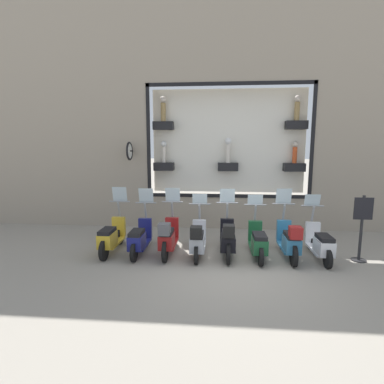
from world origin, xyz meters
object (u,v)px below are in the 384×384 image
(scooter_silver_4, at_px, (198,240))
(shop_sign_post, at_px, (362,226))
(scooter_teal_1, at_px, (289,241))
(scooter_red_5, at_px, (168,237))
(scooter_green_2, at_px, (258,242))
(scooter_yellow_7, at_px, (111,237))
(scooter_navy_6, at_px, (140,238))
(scooter_white_0, at_px, (320,244))
(scooter_black_3, at_px, (228,239))

(scooter_silver_4, bearing_deg, shop_sign_post, -89.30)
(scooter_teal_1, xyz_separation_m, scooter_red_5, (0.00, 3.11, 0.00))
(scooter_teal_1, distance_m, scooter_green_2, 0.78)
(scooter_yellow_7, bearing_deg, scooter_navy_6, -90.36)
(scooter_white_0, distance_m, scooter_navy_6, 4.67)
(scooter_black_3, relative_size, scooter_navy_6, 1.01)
(scooter_black_3, height_order, scooter_silver_4, scooter_black_3)
(scooter_teal_1, relative_size, scooter_navy_6, 1.01)
(scooter_green_2, bearing_deg, scooter_navy_6, 89.91)
(scooter_red_5, bearing_deg, scooter_silver_4, -91.50)
(scooter_white_0, height_order, scooter_navy_6, scooter_navy_6)
(scooter_green_2, bearing_deg, scooter_yellow_7, 89.85)
(scooter_yellow_7, relative_size, shop_sign_post, 1.08)
(scooter_green_2, bearing_deg, scooter_white_0, -89.99)
(scooter_white_0, height_order, scooter_black_3, scooter_black_3)
(scooter_black_3, bearing_deg, scooter_green_2, -86.60)
(scooter_green_2, height_order, shop_sign_post, shop_sign_post)
(scooter_black_3, relative_size, scooter_red_5, 1.00)
(scooter_teal_1, xyz_separation_m, shop_sign_post, (0.03, -1.74, 0.41))
(scooter_silver_4, relative_size, scooter_yellow_7, 0.99)
(scooter_teal_1, height_order, scooter_green_2, scooter_teal_1)
(scooter_white_0, height_order, scooter_silver_4, scooter_white_0)
(scooter_silver_4, xyz_separation_m, scooter_navy_6, (0.07, 1.56, -0.03))
(shop_sign_post, bearing_deg, scooter_red_5, 90.35)
(scooter_black_3, height_order, scooter_red_5, scooter_red_5)
(scooter_yellow_7, height_order, shop_sign_post, scooter_yellow_7)
(scooter_black_3, xyz_separation_m, scooter_yellow_7, (0.06, 3.11, -0.05))
(scooter_red_5, bearing_deg, scooter_yellow_7, 87.96)
(scooter_black_3, height_order, shop_sign_post, scooter_black_3)
(scooter_navy_6, bearing_deg, scooter_white_0, -90.06)
(scooter_black_3, xyz_separation_m, shop_sign_post, (0.03, -3.30, 0.41))
(scooter_green_2, height_order, scooter_black_3, scooter_black_3)
(scooter_silver_4, bearing_deg, scooter_teal_1, -89.54)
(scooter_green_2, height_order, scooter_navy_6, scooter_navy_6)
(scooter_green_2, distance_m, scooter_black_3, 0.78)
(scooter_black_3, distance_m, shop_sign_post, 3.32)
(shop_sign_post, bearing_deg, scooter_silver_4, 90.70)
(scooter_red_5, xyz_separation_m, scooter_yellow_7, (0.06, 1.56, -0.05))
(scooter_black_3, relative_size, scooter_silver_4, 1.01)
(scooter_silver_4, relative_size, scooter_navy_6, 1.00)
(scooter_navy_6, relative_size, scooter_yellow_7, 0.99)
(scooter_silver_4, bearing_deg, scooter_white_0, -88.78)
(scooter_silver_4, bearing_deg, scooter_green_2, -87.58)
(scooter_silver_4, relative_size, shop_sign_post, 1.07)
(scooter_white_0, xyz_separation_m, shop_sign_post, (-0.02, -0.96, 0.49))
(scooter_white_0, height_order, scooter_green_2, scooter_white_0)
(shop_sign_post, bearing_deg, scooter_yellow_7, 89.77)
(scooter_silver_4, xyz_separation_m, scooter_yellow_7, (0.08, 2.34, -0.01))
(scooter_green_2, distance_m, scooter_navy_6, 3.11)
(scooter_silver_4, height_order, scooter_yellow_7, scooter_yellow_7)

